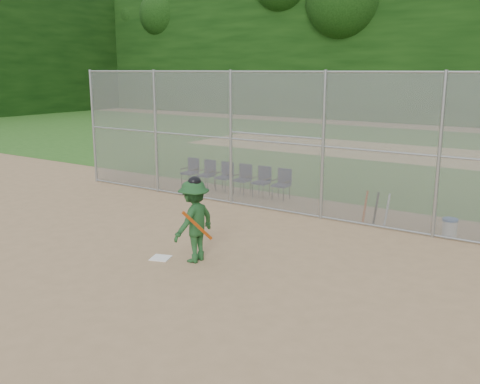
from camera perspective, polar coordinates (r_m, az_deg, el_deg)
The scene contains 15 objects.
ground at distance 11.38m, azimuth -7.08°, elevation -7.76°, with size 100.00×100.00×0.00m, color tan.
grass_strip at distance 27.24m, azimuth 18.49°, elevation 3.83°, with size 100.00×100.00×0.00m, color #2B5D1B.
dirt_patch_far at distance 27.24m, azimuth 18.49°, elevation 3.84°, with size 24.00×24.00×0.00m, color tan.
backstop_fence at distance 14.91m, azimuth 5.37°, elevation 5.43°, with size 16.09×0.09×4.00m.
treeline at distance 28.91m, azimuth 20.40°, elevation 15.13°, with size 81.00×60.00×11.00m.
home_plate at distance 11.82m, azimuth -8.46°, elevation -6.97°, with size 0.40×0.40×0.02m, color white.
batter_at_plate at distance 11.32m, azimuth -4.92°, elevation -3.04°, with size 0.95×1.25×1.86m.
water_cooler at distance 14.00m, azimuth 21.46°, elevation -3.58°, with size 0.37×0.37×0.47m.
spare_bats at distance 14.65m, azimuth 14.30°, elevation -1.67°, with size 0.66×0.36×0.83m.
chair_0 at distance 18.85m, azimuth -5.40°, elevation 2.11°, with size 0.54×0.52×0.96m, color #10193D, non-canonical shape.
chair_1 at distance 18.41m, azimuth -3.62°, elevation 1.87°, with size 0.54×0.52×0.96m, color #10193D, non-canonical shape.
chair_2 at distance 17.98m, azimuth -1.75°, elevation 1.63°, with size 0.54×0.52×0.96m, color #10193D, non-canonical shape.
chair_3 at distance 17.57m, azimuth 0.21°, elevation 1.36°, with size 0.54×0.52×0.96m, color #10193D, non-canonical shape.
chair_4 at distance 17.18m, azimuth 2.26°, elevation 1.09°, with size 0.54×0.52×0.96m, color #10193D, non-canonical shape.
chair_5 at distance 16.81m, azimuth 4.39°, elevation 0.80°, with size 0.54×0.52×0.96m, color #10193D, non-canonical shape.
Camera 1 is at (7.03, -8.01, 4.00)m, focal length 40.00 mm.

